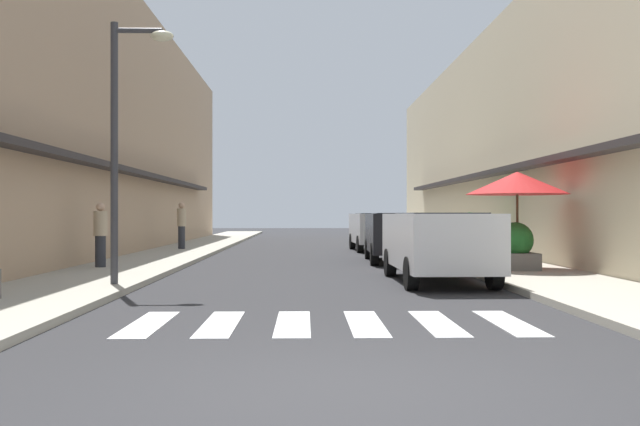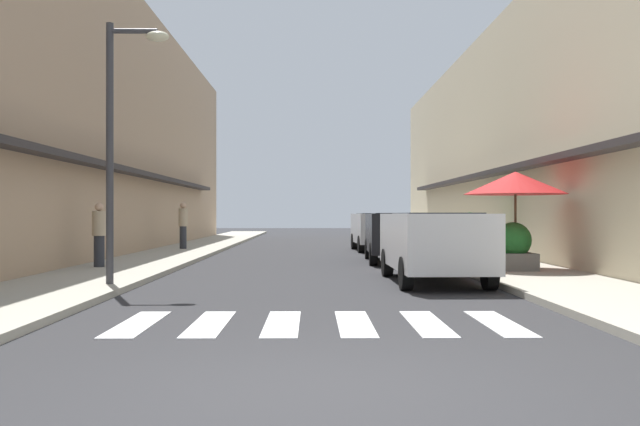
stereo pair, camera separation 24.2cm
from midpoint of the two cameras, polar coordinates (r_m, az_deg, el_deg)
ground_plane at (r=22.76m, az=-0.12°, el=-3.71°), size 94.00×94.00×0.00m
sidewalk_left at (r=23.23m, az=-12.15°, el=-3.48°), size 2.63×59.82×0.12m
sidewalk_right at (r=23.31m, az=11.86°, el=-3.47°), size 2.63×59.82×0.12m
building_row_left at (r=25.50m, az=-20.12°, el=6.99°), size 5.50×40.45×9.16m
building_row_right at (r=25.57m, az=19.72°, el=5.76°), size 5.50×40.45×8.08m
crosswalk at (r=9.27m, az=0.63°, el=-9.02°), size 5.20×2.20×0.01m
parked_car_near at (r=14.82m, az=9.74°, el=-2.09°), size 1.86×4.49×1.47m
parked_car_mid at (r=20.94m, az=6.68°, el=-1.50°), size 1.93×4.43×1.47m
parked_car_far at (r=27.15m, az=5.01°, el=-1.17°), size 1.93×4.08×1.47m
street_lamp at (r=13.82m, az=-15.52°, el=7.11°), size 1.19×0.28×4.95m
cafe_umbrella at (r=17.46m, az=16.06°, el=2.34°), size 2.46×2.46×2.35m
planter_midblock at (r=17.15m, az=15.89°, el=-2.77°), size 0.96×0.96×1.13m
planter_far at (r=22.37m, az=12.46°, el=-1.76°), size 1.14×1.14×1.37m
pedestrian_walking_near at (r=18.22m, az=-17.25°, el=-1.59°), size 0.34×0.34×1.60m
pedestrian_walking_far at (r=26.88m, az=-10.88°, el=-0.91°), size 0.34×0.34×1.76m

